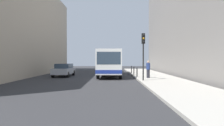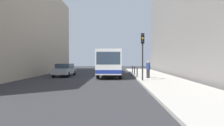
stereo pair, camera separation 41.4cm
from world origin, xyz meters
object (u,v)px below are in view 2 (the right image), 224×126
bollard_mid (134,71)px  traffic_light (143,48)px  bus (110,61)px  car_behind_bus (116,67)px  bollard_far (132,69)px  pedestrian_near_signal (148,69)px  bollard_near (137,72)px  car_beside_bus (65,70)px

bollard_mid → traffic_light: bearing=-89.2°
bus → car_behind_bus: bearing=-93.7°
car_behind_bus → bollard_far: size_ratio=4.68×
bus → pedestrian_near_signal: 6.04m
car_behind_bus → bollard_near: car_behind_bus is taller
car_beside_bus → traffic_light: traffic_light is taller
car_beside_bus → bollard_far: (8.22, 3.91, -0.16)m
car_behind_bus → bollard_mid: bearing=105.5°
car_behind_bus → bollard_near: size_ratio=4.68×
car_behind_bus → pedestrian_near_signal: pedestrian_near_signal is taller
car_beside_bus → traffic_light: 10.52m
bollard_far → pedestrian_near_signal: size_ratio=0.56×
bollard_far → bus: bearing=-134.5°
car_behind_bus → bollard_mid: car_behind_bus is taller
bollard_mid → pedestrian_near_signal: (0.95, -4.43, 0.37)m
bollard_near → car_beside_bus: bearing=164.2°
bollard_mid → bollard_far: (0.00, 3.11, 0.00)m
bus → car_behind_bus: bus is taller
car_beside_bus → car_behind_bus: size_ratio=1.00×
bollard_near → bollard_mid: 3.11m
car_beside_bus → car_behind_bus: (5.96, 9.91, 0.00)m
bollard_near → pedestrian_near_signal: (0.95, -1.31, 0.37)m
bus → car_beside_bus: size_ratio=2.49×
car_behind_bus → bollard_far: (2.26, -6.00, -0.16)m
car_behind_bus → bollard_mid: 9.39m
bollard_mid → pedestrian_near_signal: size_ratio=0.56×
car_beside_bus → bollard_near: 8.54m
bus → car_behind_bus: (0.64, 8.94, -0.94)m
traffic_light → pedestrian_near_signal: (0.85, 2.41, -2.01)m
car_behind_bus → bollard_far: bearing=112.2°
car_beside_bus → bollard_near: bearing=165.5°
car_beside_bus → traffic_light: size_ratio=1.08×
pedestrian_near_signal → bollard_mid: bearing=70.8°
traffic_light → bollard_mid: 7.24m
car_behind_bus → pedestrian_near_signal: bearing=104.9°
bus → traffic_light: bearing=113.6°
bollard_near → bollard_far: same height
bollard_far → bollard_near: bearing=-90.0°
bollard_far → car_beside_bus: bearing=-154.6°
bollard_near → bollard_far: 6.23m
car_beside_bus → pedestrian_near_signal: size_ratio=2.62×
bollard_near → bollard_mid: (0.00, 3.11, 0.00)m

